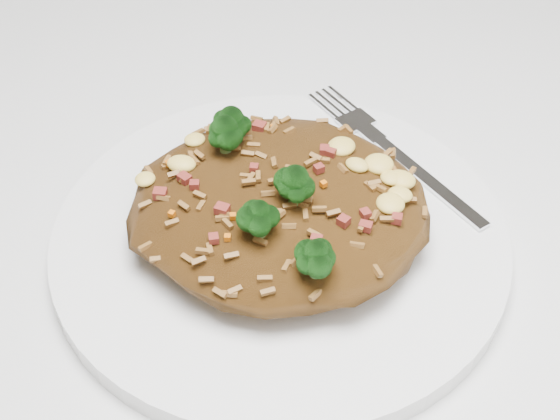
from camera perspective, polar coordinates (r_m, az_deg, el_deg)
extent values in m
cube|color=silver|center=(0.45, 2.05, -8.55)|extent=(1.20, 0.80, 0.04)
cylinder|color=white|center=(0.45, 0.00, -2.00)|extent=(0.26, 0.26, 0.01)
ellipsoid|color=brown|center=(0.44, 0.00, 0.30)|extent=(0.17, 0.15, 0.04)
ellipsoid|color=#093206|center=(0.45, -3.57, 6.30)|extent=(0.02, 0.02, 0.02)
ellipsoid|color=#093206|center=(0.40, 1.12, 1.89)|extent=(0.02, 0.02, 0.02)
ellipsoid|color=#093206|center=(0.38, 2.67, -3.44)|extent=(0.02, 0.02, 0.02)
ellipsoid|color=#093206|center=(0.39, -1.51, -0.46)|extent=(0.02, 0.02, 0.02)
ellipsoid|color=#093206|center=(0.44, -4.03, 5.62)|extent=(0.02, 0.02, 0.02)
cube|color=silver|center=(0.48, 11.94, 1.14)|extent=(0.07, 0.08, 0.00)
cube|color=silver|center=(0.53, 4.87, 7.07)|extent=(0.04, 0.04, 0.00)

